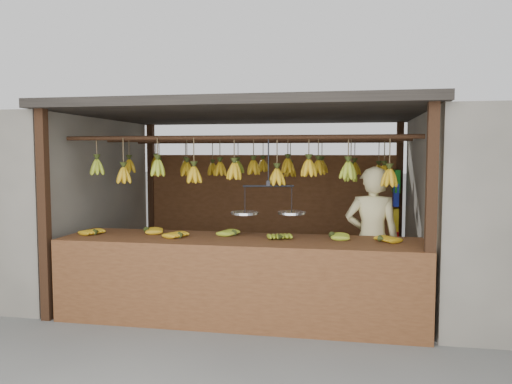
# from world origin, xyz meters

# --- Properties ---
(ground) EXTENTS (80.00, 80.00, 0.00)m
(ground) POSITION_xyz_m (0.00, 0.00, 0.00)
(ground) COLOR #5B5B57
(stall) EXTENTS (4.30, 3.30, 2.40)m
(stall) POSITION_xyz_m (0.00, 0.33, 1.97)
(stall) COLOR black
(stall) RESTS_ON ground
(neighbor_left) EXTENTS (3.00, 3.00, 2.30)m
(neighbor_left) POSITION_xyz_m (-3.60, 0.00, 1.15)
(neighbor_left) COLOR slate
(neighbor_left) RESTS_ON ground
(counter) EXTENTS (3.94, 0.90, 0.96)m
(counter) POSITION_xyz_m (0.08, -1.24, 0.72)
(counter) COLOR brown
(counter) RESTS_ON ground
(hanging_bananas) EXTENTS (3.54, 2.25, 0.39)m
(hanging_bananas) POSITION_xyz_m (-0.00, -0.00, 1.62)
(hanging_bananas) COLOR #92A523
(hanging_bananas) RESTS_ON ground
(balance_scale) EXTENTS (0.80, 0.41, 0.84)m
(balance_scale) POSITION_xyz_m (0.38, -1.00, 1.21)
(balance_scale) COLOR black
(balance_scale) RESTS_ON ground
(vendor) EXTENTS (0.62, 0.41, 1.68)m
(vendor) POSITION_xyz_m (1.51, -0.56, 0.84)
(vendor) COLOR beige
(vendor) RESTS_ON ground
(bag_bundles) EXTENTS (0.08, 0.26, 1.24)m
(bag_bundles) POSITION_xyz_m (1.94, 1.35, 0.99)
(bag_bundles) COLOR #199926
(bag_bundles) RESTS_ON ground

